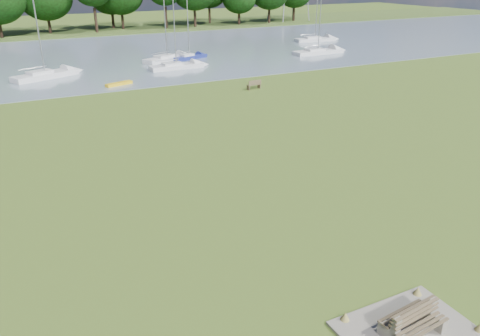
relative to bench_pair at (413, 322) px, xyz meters
name	(u,v)px	position (x,y,z in m)	size (l,w,h in m)	color
ground	(224,174)	(0.00, 14.00, -0.53)	(220.00, 220.00, 0.00)	#586325
river	(89,58)	(0.00, 56.00, -0.53)	(220.00, 40.00, 0.10)	gray
far_bank	(59,32)	(0.00, 86.00, -0.53)	(220.00, 20.00, 0.40)	#4C6626
concrete_pad	(411,334)	(0.00, 0.00, -0.48)	(4.20, 3.20, 0.10)	gray
bench_pair	(413,322)	(0.00, 0.00, 0.00)	(2.07, 1.35, 1.06)	gray
riverbank_bench	(254,85)	(11.05, 31.03, -0.08)	(1.52, 0.65, 0.91)	brown
kayak	(119,84)	(-0.18, 38.37, -0.34)	(2.78, 0.65, 0.28)	yellow
sailboat_0	(176,65)	(7.62, 43.67, -0.03)	(6.24, 1.98, 8.35)	silver
sailboat_1	(44,73)	(-6.39, 45.03, 0.03)	(6.99, 4.57, 7.89)	silver
sailboat_4	(317,50)	(28.21, 44.92, -0.03)	(7.23, 2.16, 9.19)	silver
sailboat_5	(315,38)	(34.84, 55.05, -0.03)	(6.73, 2.44, 8.81)	silver
sailboat_7	(167,57)	(8.30, 48.97, -0.02)	(6.71, 4.40, 7.65)	silver
sailboat_8	(189,56)	(11.19, 48.85, -0.04)	(5.01, 2.91, 7.69)	navy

